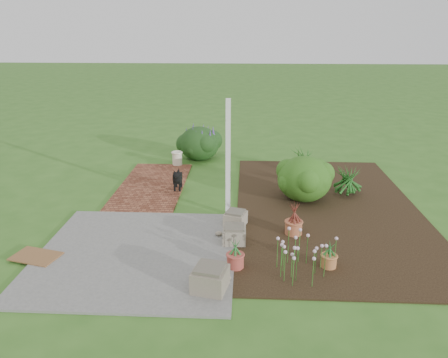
{
  "coord_description": "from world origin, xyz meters",
  "views": [
    {
      "loc": [
        0.66,
        -8.58,
        3.87
      ],
      "look_at": [
        0.2,
        0.4,
        0.7
      ],
      "focal_mm": 35.0,
      "sensor_mm": 36.0,
      "label": 1
    }
  ],
  "objects_px": {
    "black_dog": "(177,178)",
    "cream_ceramic_urn": "(177,158)",
    "stone_trough_near": "(210,279)",
    "evergreen_shrub": "(305,178)"
  },
  "relations": [
    {
      "from": "evergreen_shrub",
      "to": "black_dog",
      "type": "bearing_deg",
      "value": 172.19
    },
    {
      "from": "stone_trough_near",
      "to": "evergreen_shrub",
      "type": "height_order",
      "value": "evergreen_shrub"
    },
    {
      "from": "evergreen_shrub",
      "to": "cream_ceramic_urn",
      "type": "bearing_deg",
      "value": 143.57
    },
    {
      "from": "black_dog",
      "to": "cream_ceramic_urn",
      "type": "height_order",
      "value": "black_dog"
    },
    {
      "from": "stone_trough_near",
      "to": "evergreen_shrub",
      "type": "bearing_deg",
      "value": 63.82
    },
    {
      "from": "stone_trough_near",
      "to": "cream_ceramic_urn",
      "type": "bearing_deg",
      "value": 103.18
    },
    {
      "from": "cream_ceramic_urn",
      "to": "evergreen_shrub",
      "type": "bearing_deg",
      "value": -36.43
    },
    {
      "from": "black_dog",
      "to": "cream_ceramic_urn",
      "type": "bearing_deg",
      "value": 98.28
    },
    {
      "from": "stone_trough_near",
      "to": "black_dog",
      "type": "bearing_deg",
      "value": 105.17
    },
    {
      "from": "black_dog",
      "to": "cream_ceramic_urn",
      "type": "relative_size",
      "value": 1.61
    }
  ]
}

